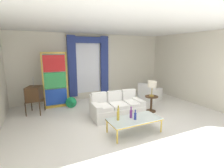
# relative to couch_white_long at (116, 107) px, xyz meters

# --- Properties ---
(ground_plane) EXTENTS (16.00, 16.00, 0.00)m
(ground_plane) POSITION_rel_couch_white_long_xyz_m (0.08, -0.44, -0.30)
(ground_plane) COLOR white
(wall_rear) EXTENTS (8.00, 0.12, 3.00)m
(wall_rear) POSITION_rel_couch_white_long_xyz_m (0.08, 2.62, 1.20)
(wall_rear) COLOR silver
(wall_rear) RESTS_ON ground
(wall_right) EXTENTS (0.12, 7.00, 3.00)m
(wall_right) POSITION_rel_couch_white_long_xyz_m (3.74, 0.16, 1.20)
(wall_right) COLOR silver
(wall_right) RESTS_ON ground
(ceiling_slab) EXTENTS (8.00, 7.60, 0.04)m
(ceiling_slab) POSITION_rel_couch_white_long_xyz_m (0.08, 0.36, 2.72)
(ceiling_slab) COLOR white
(curtained_window) EXTENTS (2.00, 0.17, 2.70)m
(curtained_window) POSITION_rel_couch_white_long_xyz_m (-0.19, 2.45, 1.44)
(curtained_window) COLOR white
(curtained_window) RESTS_ON ground
(couch_white_long) EXTENTS (1.80, 0.99, 0.86)m
(couch_white_long) POSITION_rel_couch_white_long_xyz_m (0.00, 0.00, 0.00)
(couch_white_long) COLOR white
(couch_white_long) RESTS_ON ground
(coffee_table) EXTENTS (1.47, 0.71, 0.41)m
(coffee_table) POSITION_rel_couch_white_long_xyz_m (-0.10, -1.31, 0.07)
(coffee_table) COLOR silver
(coffee_table) RESTS_ON ground
(bottle_blue_decanter) EXTENTS (0.07, 0.07, 0.34)m
(bottle_blue_decanter) POSITION_rel_couch_white_long_xyz_m (-0.56, -1.21, 0.24)
(bottle_blue_decanter) COLOR gold
(bottle_blue_decanter) RESTS_ON coffee_table
(bottle_crystal_tall) EXTENTS (0.06, 0.06, 0.35)m
(bottle_crystal_tall) POSITION_rel_couch_white_long_xyz_m (-0.46, -1.04, 0.25)
(bottle_crystal_tall) COLOR gold
(bottle_crystal_tall) RESTS_ON coffee_table
(bottle_amber_squat) EXTENTS (0.08, 0.08, 0.33)m
(bottle_amber_squat) POSITION_rel_couch_white_long_xyz_m (-0.15, -1.22, 0.24)
(bottle_amber_squat) COLOR #753384
(bottle_amber_squat) RESTS_ON coffee_table
(bottle_ruby_flask) EXTENTS (0.07, 0.07, 0.28)m
(bottle_ruby_flask) POSITION_rel_couch_white_long_xyz_m (-0.11, -1.37, 0.22)
(bottle_ruby_flask) COLOR navy
(bottle_ruby_flask) RESTS_ON coffee_table
(vintage_tv) EXTENTS (0.68, 0.72, 1.35)m
(vintage_tv) POSITION_rel_couch_white_long_xyz_m (-2.56, 1.46, 0.42)
(vintage_tv) COLOR #472D19
(vintage_tv) RESTS_ON ground
(armchair_white) EXTENTS (1.02, 1.01, 0.80)m
(armchair_white) POSITION_rel_couch_white_long_xyz_m (2.20, 1.01, -0.02)
(armchair_white) COLOR white
(armchair_white) RESTS_ON ground
(stained_glass_divider) EXTENTS (0.95, 0.05, 2.20)m
(stained_glass_divider) POSITION_rel_couch_white_long_xyz_m (-1.77, 1.81, 0.75)
(stained_glass_divider) COLOR gold
(stained_glass_divider) RESTS_ON ground
(peacock_figurine) EXTENTS (0.44, 0.60, 0.50)m
(peacock_figurine) POSITION_rel_couch_white_long_xyz_m (-1.25, 1.45, -0.08)
(peacock_figurine) COLOR beige
(peacock_figurine) RESTS_ON ground
(round_side_table) EXTENTS (0.48, 0.48, 0.59)m
(round_side_table) POSITION_rel_couch_white_long_xyz_m (1.37, -0.19, 0.05)
(round_side_table) COLOR #472D19
(round_side_table) RESTS_ON ground
(table_lamp_brass) EXTENTS (0.32, 0.32, 0.57)m
(table_lamp_brass) POSITION_rel_couch_white_long_xyz_m (1.37, -0.19, 0.72)
(table_lamp_brass) COLOR #B29338
(table_lamp_brass) RESTS_ON round_side_table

